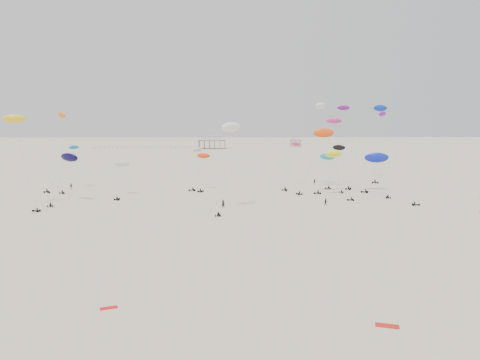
{
  "coord_description": "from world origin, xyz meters",
  "views": [
    {
      "loc": [
        -4.49,
        -12.58,
        19.14
      ],
      "look_at": [
        0.0,
        88.0,
        7.0
      ],
      "focal_mm": 35.0,
      "sensor_mm": 36.0,
      "label": 1
    }
  ],
  "objects_px": {
    "pavilion_small": "(296,142)",
    "rig_4": "(379,122)",
    "pavilion_main": "(212,143)",
    "rig_9": "(351,137)",
    "spectator_0": "(223,208)",
    "rig_0": "(324,120)"
  },
  "relations": [
    {
      "from": "rig_0",
      "to": "rig_4",
      "type": "distance_m",
      "value": 35.1
    },
    {
      "from": "pavilion_main",
      "to": "rig_4",
      "type": "relative_size",
      "value": 0.79
    },
    {
      "from": "pavilion_main",
      "to": "pavilion_small",
      "type": "distance_m",
      "value": 76.16
    },
    {
      "from": "rig_9",
      "to": "spectator_0",
      "type": "height_order",
      "value": "rig_9"
    },
    {
      "from": "rig_4",
      "to": "spectator_0",
      "type": "distance_m",
      "value": 77.16
    },
    {
      "from": "pavilion_small",
      "to": "rig_0",
      "type": "xyz_separation_m",
      "value": [
        -34.68,
        -260.17,
        16.77
      ]
    },
    {
      "from": "pavilion_main",
      "to": "rig_9",
      "type": "distance_m",
      "value": 231.06
    },
    {
      "from": "rig_4",
      "to": "rig_9",
      "type": "height_order",
      "value": "rig_4"
    },
    {
      "from": "rig_4",
      "to": "spectator_0",
      "type": "bearing_deg",
      "value": 12.12
    },
    {
      "from": "rig_9",
      "to": "spectator_0",
      "type": "bearing_deg",
      "value": 153.24
    },
    {
      "from": "rig_9",
      "to": "pavilion_main",
      "type": "bearing_deg",
      "value": 35.43
    },
    {
      "from": "rig_0",
      "to": "rig_4",
      "type": "height_order",
      "value": "rig_4"
    },
    {
      "from": "rig_4",
      "to": "rig_0",
      "type": "bearing_deg",
      "value": 13.52
    },
    {
      "from": "pavilion_small",
      "to": "rig_0",
      "type": "relative_size",
      "value": 0.35
    },
    {
      "from": "pavilion_main",
      "to": "spectator_0",
      "type": "relative_size",
      "value": 9.41
    },
    {
      "from": "rig_4",
      "to": "spectator_0",
      "type": "relative_size",
      "value": 11.97
    },
    {
      "from": "rig_0",
      "to": "spectator_0",
      "type": "height_order",
      "value": "rig_0"
    },
    {
      "from": "pavilion_small",
      "to": "rig_4",
      "type": "relative_size",
      "value": 0.34
    },
    {
      "from": "pavilion_small",
      "to": "rig_4",
      "type": "bearing_deg",
      "value": -92.46
    },
    {
      "from": "pavilion_main",
      "to": "rig_0",
      "type": "xyz_separation_m",
      "value": [
        35.32,
        -230.17,
        16.03
      ]
    },
    {
      "from": "pavilion_small",
      "to": "rig_4",
      "type": "height_order",
      "value": "rig_4"
    },
    {
      "from": "pavilion_main",
      "to": "pavilion_small",
      "type": "bearing_deg",
      "value": 23.2
    }
  ]
}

